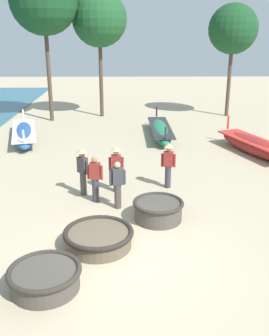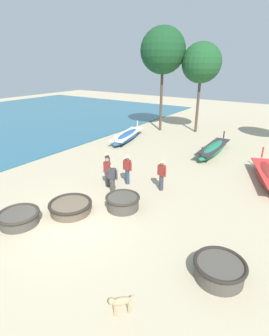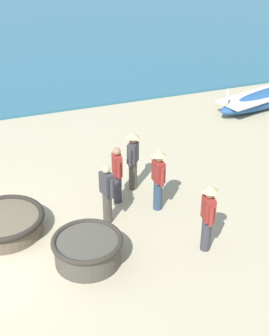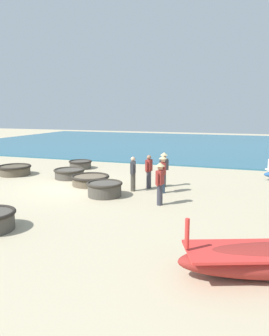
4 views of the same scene
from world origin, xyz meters
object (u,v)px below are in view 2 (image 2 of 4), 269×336
at_px(fisherman_with_hat, 107,172).
at_px(tree_left_mid, 163,51).
at_px(coracle_upturned, 70,207).
at_px(long_boat_green_hull, 213,149).
at_px(coracle_tilted, 219,269).
at_px(long_boat_red_hull, 269,176).
at_px(fisherman_standing_right, 162,173).
at_px(tree_right_mid, 201,63).
at_px(coracle_nearest, 123,202).
at_px(long_boat_ochre_hull, 127,136).
at_px(fisherman_standing_left, 108,164).
at_px(fisherman_crouching, 113,178).
at_px(dog, 120,302).
at_px(fisherman_hauling, 127,167).
at_px(coracle_front_left, 19,217).

xyz_separation_m(fisherman_with_hat, tree_left_mid, (-3.75, 12.41, 6.18)).
xyz_separation_m(coracle_upturned, long_boat_green_hull, (2.50, 11.29, 0.06)).
height_order(coracle_tilted, long_boat_red_hull, long_boat_red_hull).
bearing_deg(fisherman_standing_right, tree_right_mid, 104.34).
bearing_deg(fisherman_with_hat, coracle_nearest, -34.39).
distance_m(long_boat_ochre_hull, fisherman_standing_left, 8.23).
bearing_deg(tree_left_mid, coracle_upturned, -75.17).
bearing_deg(fisherman_crouching, coracle_tilted, -22.39).
distance_m(long_boat_red_hull, fisherman_crouching, 8.45).
height_order(fisherman_standing_right, dog, fisherman_standing_right).
height_order(coracle_upturned, tree_left_mid, tree_left_mid).
distance_m(fisherman_crouching, tree_right_mid, 15.20).
bearing_deg(coracle_upturned, long_boat_red_hull, 50.84).
distance_m(coracle_tilted, fisherman_hauling, 7.29).
distance_m(coracle_front_left, long_boat_red_hull, 12.54).
relative_size(dog, tree_left_mid, 0.06).
bearing_deg(coracle_nearest, fisherman_hauling, 120.95).
bearing_deg(fisherman_standing_right, long_boat_green_hull, 87.79).
distance_m(coracle_upturned, fisherman_standing_left, 3.65).
bearing_deg(coracle_tilted, coracle_front_left, -167.65).
bearing_deg(tree_right_mid, fisherman_crouching, -84.27).
height_order(coracle_tilted, tree_right_mid, tree_right_mid).
bearing_deg(fisherman_hauling, tree_left_mid, 110.90).
bearing_deg(tree_left_mid, coracle_nearest, -67.38).
xyz_separation_m(coracle_upturned, fisherman_standing_left, (-0.78, 3.50, 0.69)).
bearing_deg(fisherman_with_hat, long_boat_green_hull, 71.53).
bearing_deg(tree_left_mid, fisherman_crouching, -70.80).
bearing_deg(fisherman_standing_left, fisherman_crouching, -42.30).
xyz_separation_m(coracle_nearest, fisherman_crouching, (-1.24, 0.85, 0.51)).
height_order(long_boat_ochre_hull, long_boat_red_hull, long_boat_red_hull).
bearing_deg(coracle_front_left, dog, -9.46).
distance_m(long_boat_red_hull, fisherman_standing_left, 8.75).
bearing_deg(long_boat_red_hull, fisherman_hauling, -144.90).
distance_m(coracle_nearest, coracle_upturned, 2.28).
height_order(coracle_nearest, fisherman_hauling, fisherman_hauling).
height_order(coracle_upturned, fisherman_standing_right, fisherman_standing_right).
distance_m(long_boat_red_hull, tree_left_mid, 14.47).
xyz_separation_m(fisherman_standing_left, tree_left_mid, (-3.27, 11.81, 6.05)).
height_order(dog, tree_left_mid, tree_left_mid).
distance_m(coracle_nearest, tree_right_mid, 16.33).
bearing_deg(coracle_tilted, fisherman_hauling, 147.94).
distance_m(coracle_upturned, tree_right_mid, 17.60).
height_order(coracle_front_left, fisherman_crouching, fisherman_crouching).
distance_m(coracle_nearest, tree_left_mid, 16.35).
xyz_separation_m(coracle_tilted, tree_right_mid, (-7.50, 16.72, 5.70)).
xyz_separation_m(fisherman_hauling, tree_right_mid, (-1.34, 12.87, 5.06)).
bearing_deg(fisherman_crouching, fisherman_standing_right, 44.14).
bearing_deg(tree_right_mid, coracle_front_left, -90.26).
xyz_separation_m(coracle_nearest, long_boat_green_hull, (0.81, 9.76, -0.00)).
relative_size(long_boat_red_hull, fisherman_with_hat, 3.11).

